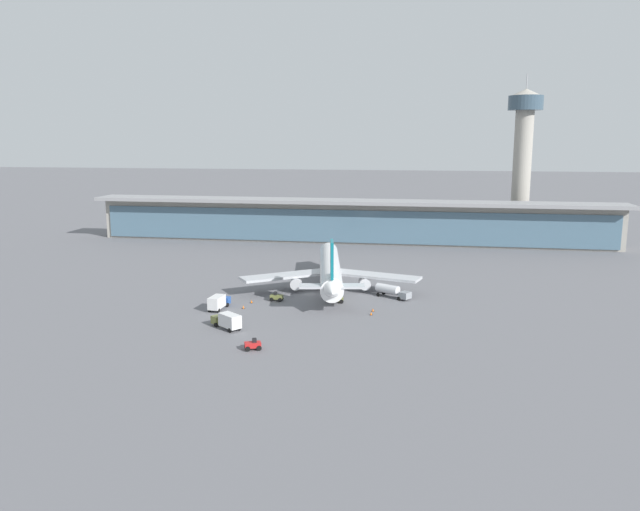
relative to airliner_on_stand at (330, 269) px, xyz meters
The scene contains 14 objects.
ground_plane 8.89m from the airliner_on_stand, 118.18° to the right, with size 1200.00×1200.00×0.00m, color slate.
airliner_on_stand is the anchor object (origin of this frame).
service_truck_near_nose_blue 31.12m from the airliner_on_stand, 131.61° to the right, with size 2.92×7.47×3.10m.
service_truck_under_wing_grey 17.01m from the airliner_on_stand, 23.70° to the right, with size 8.53×6.36×2.95m.
service_truck_mid_apron_olive 14.32m from the airliner_on_stand, 74.75° to the right, with size 3.14×2.25×2.05m.
service_truck_by_tail_red 47.49m from the airliner_on_stand, 97.56° to the right, with size 3.29×2.67×2.05m.
service_truck_on_taxiway_olive 17.62m from the airliner_on_stand, 125.70° to the right, with size 2.90×1.78×2.05m.
service_truck_at_far_stand_olive 38.97m from the airliner_on_stand, 111.56° to the right, with size 7.18×6.29×3.10m.
terminal_building 68.61m from the airliner_on_stand, 92.98° to the left, with size 183.60×12.80×15.20m.
control_tower 106.43m from the airliner_on_stand, 57.17° to the left, with size 12.00×12.00×58.22m.
safety_cone_alpha 23.06m from the airliner_on_stand, 57.58° to the right, with size 0.62×0.62×0.70m.
safety_cone_bravo 25.34m from the airliner_on_stand, 61.26° to the right, with size 0.62×0.62×0.70m.
safety_cone_charlie 22.94m from the airliner_on_stand, 132.11° to the right, with size 0.62×0.62×0.70m.
safety_cone_delta 26.87m from the airliner_on_stand, 125.95° to the right, with size 0.62×0.62×0.70m.
Camera 1 is at (26.15, -139.57, 35.83)m, focal length 34.94 mm.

